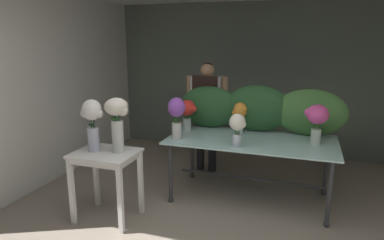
{
  "coord_description": "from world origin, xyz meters",
  "views": [
    {
      "loc": [
        0.94,
        -2.25,
        2.0
      ],
      "look_at": [
        -0.29,
        1.37,
        1.09
      ],
      "focal_mm": 32.04,
      "sensor_mm": 36.0,
      "label": 1
    }
  ],
  "objects_px": {
    "vase_cream_lisianthus_tall": "(117,119)",
    "vase_fuchsia_snapdragons": "(317,119)",
    "display_table_glass": "(251,147)",
    "vase_ivory_dahlias": "(237,126)",
    "vase_scarlet_carnations": "(187,112)",
    "vase_sunset_peonies": "(240,114)",
    "vase_violet_ranunculus": "(177,114)",
    "florist": "(207,105)",
    "vase_white_roses_tall": "(92,120)",
    "side_table_white": "(106,162)"
  },
  "relations": [
    {
      "from": "vase_cream_lisianthus_tall",
      "to": "vase_fuchsia_snapdragons",
      "type": "bearing_deg",
      "value": 25.79
    },
    {
      "from": "vase_fuchsia_snapdragons",
      "to": "display_table_glass",
      "type": "bearing_deg",
      "value": -177.7
    },
    {
      "from": "display_table_glass",
      "to": "vase_ivory_dahlias",
      "type": "xyz_separation_m",
      "value": [
        -0.11,
        -0.35,
        0.34
      ]
    },
    {
      "from": "vase_scarlet_carnations",
      "to": "vase_ivory_dahlias",
      "type": "distance_m",
      "value": 0.89
    },
    {
      "from": "vase_sunset_peonies",
      "to": "vase_ivory_dahlias",
      "type": "bearing_deg",
      "value": -81.89
    },
    {
      "from": "vase_cream_lisianthus_tall",
      "to": "vase_violet_ranunculus",
      "type": "bearing_deg",
      "value": 58.05
    },
    {
      "from": "display_table_glass",
      "to": "vase_violet_ranunculus",
      "type": "relative_size",
      "value": 3.94
    },
    {
      "from": "florist",
      "to": "vase_cream_lisianthus_tall",
      "type": "distance_m",
      "value": 1.78
    },
    {
      "from": "vase_violet_ranunculus",
      "to": "vase_white_roses_tall",
      "type": "distance_m",
      "value": 1.01
    },
    {
      "from": "vase_sunset_peonies",
      "to": "vase_ivory_dahlias",
      "type": "relative_size",
      "value": 1.06
    },
    {
      "from": "florist",
      "to": "vase_fuchsia_snapdragons",
      "type": "xyz_separation_m",
      "value": [
        1.53,
        -0.72,
        0.07
      ]
    },
    {
      "from": "vase_fuchsia_snapdragons",
      "to": "vase_white_roses_tall",
      "type": "distance_m",
      "value": 2.53
    },
    {
      "from": "display_table_glass",
      "to": "florist",
      "type": "distance_m",
      "value": 1.15
    },
    {
      "from": "vase_ivory_dahlias",
      "to": "vase_sunset_peonies",
      "type": "bearing_deg",
      "value": 98.11
    },
    {
      "from": "vase_white_roses_tall",
      "to": "vase_cream_lisianthus_tall",
      "type": "bearing_deg",
      "value": 11.13
    },
    {
      "from": "display_table_glass",
      "to": "vase_sunset_peonies",
      "type": "bearing_deg",
      "value": 129.68
    },
    {
      "from": "vase_scarlet_carnations",
      "to": "vase_white_roses_tall",
      "type": "bearing_deg",
      "value": -122.41
    },
    {
      "from": "florist",
      "to": "display_table_glass",
      "type": "bearing_deg",
      "value": -43.39
    },
    {
      "from": "side_table_white",
      "to": "vase_sunset_peonies",
      "type": "relative_size",
      "value": 1.95
    },
    {
      "from": "vase_white_roses_tall",
      "to": "vase_cream_lisianthus_tall",
      "type": "xyz_separation_m",
      "value": [
        0.28,
        0.05,
        0.03
      ]
    },
    {
      "from": "vase_scarlet_carnations",
      "to": "display_table_glass",
      "type": "bearing_deg",
      "value": -6.01
    },
    {
      "from": "side_table_white",
      "to": "vase_fuchsia_snapdragons",
      "type": "distance_m",
      "value": 2.45
    },
    {
      "from": "vase_sunset_peonies",
      "to": "vase_white_roses_tall",
      "type": "height_order",
      "value": "vase_white_roses_tall"
    },
    {
      "from": "vase_violet_ranunculus",
      "to": "vase_fuchsia_snapdragons",
      "type": "distance_m",
      "value": 1.64
    },
    {
      "from": "display_table_glass",
      "to": "florist",
      "type": "bearing_deg",
      "value": 136.61
    },
    {
      "from": "display_table_glass",
      "to": "vase_cream_lisianthus_tall",
      "type": "distance_m",
      "value": 1.68
    },
    {
      "from": "vase_fuchsia_snapdragons",
      "to": "vase_sunset_peonies",
      "type": "xyz_separation_m",
      "value": [
        -0.93,
        0.21,
        -0.06
      ]
    },
    {
      "from": "florist",
      "to": "vase_ivory_dahlias",
      "type": "bearing_deg",
      "value": -58.24
    },
    {
      "from": "display_table_glass",
      "to": "vase_scarlet_carnations",
      "type": "xyz_separation_m",
      "value": [
        -0.88,
        0.09,
        0.37
      ]
    },
    {
      "from": "florist",
      "to": "vase_white_roses_tall",
      "type": "xyz_separation_m",
      "value": [
        -0.78,
        -1.76,
        0.1
      ]
    },
    {
      "from": "vase_fuchsia_snapdragons",
      "to": "vase_ivory_dahlias",
      "type": "distance_m",
      "value": 0.93
    },
    {
      "from": "vase_scarlet_carnations",
      "to": "vase_violet_ranunculus",
      "type": "height_order",
      "value": "vase_violet_ranunculus"
    },
    {
      "from": "vase_ivory_dahlias",
      "to": "vase_cream_lisianthus_tall",
      "type": "xyz_separation_m",
      "value": [
        -1.19,
        -0.6,
        0.13
      ]
    },
    {
      "from": "florist",
      "to": "vase_cream_lisianthus_tall",
      "type": "relative_size",
      "value": 2.77
    },
    {
      "from": "vase_fuchsia_snapdragons",
      "to": "vase_violet_ranunculus",
      "type": "bearing_deg",
      "value": -169.18
    },
    {
      "from": "vase_white_roses_tall",
      "to": "vase_violet_ranunculus",
      "type": "bearing_deg",
      "value": 46.28
    },
    {
      "from": "vase_scarlet_carnations",
      "to": "florist",
      "type": "bearing_deg",
      "value": 83.26
    },
    {
      "from": "display_table_glass",
      "to": "side_table_white",
      "type": "relative_size",
      "value": 2.57
    },
    {
      "from": "vase_fuchsia_snapdragons",
      "to": "vase_ivory_dahlias",
      "type": "bearing_deg",
      "value": -155.71
    },
    {
      "from": "vase_ivory_dahlias",
      "to": "florist",
      "type": "bearing_deg",
      "value": 121.76
    },
    {
      "from": "vase_white_roses_tall",
      "to": "vase_cream_lisianthus_tall",
      "type": "relative_size",
      "value": 0.96
    },
    {
      "from": "vase_fuchsia_snapdragons",
      "to": "vase_sunset_peonies",
      "type": "bearing_deg",
      "value": 167.49
    },
    {
      "from": "display_table_glass",
      "to": "vase_fuchsia_snapdragons",
      "type": "relative_size",
      "value": 4.3
    },
    {
      "from": "florist",
      "to": "side_table_white",
      "type": "bearing_deg",
      "value": -109.96
    },
    {
      "from": "side_table_white",
      "to": "vase_ivory_dahlias",
      "type": "xyz_separation_m",
      "value": [
        1.33,
        0.65,
        0.36
      ]
    },
    {
      "from": "side_table_white",
      "to": "vase_cream_lisianthus_tall",
      "type": "height_order",
      "value": "vase_cream_lisianthus_tall"
    },
    {
      "from": "side_table_white",
      "to": "vase_fuchsia_snapdragons",
      "type": "relative_size",
      "value": 1.68
    },
    {
      "from": "vase_ivory_dahlias",
      "to": "vase_scarlet_carnations",
      "type": "bearing_deg",
      "value": 149.75
    },
    {
      "from": "display_table_glass",
      "to": "vase_ivory_dahlias",
      "type": "distance_m",
      "value": 0.5
    },
    {
      "from": "florist",
      "to": "vase_sunset_peonies",
      "type": "bearing_deg",
      "value": -40.7
    }
  ]
}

